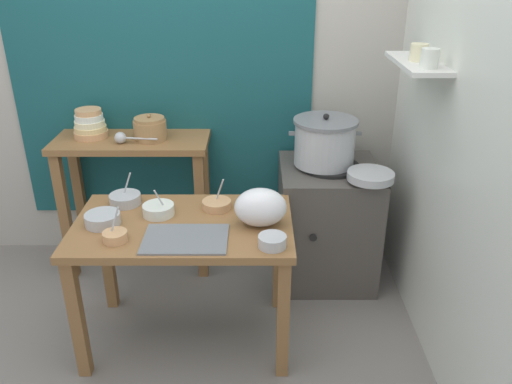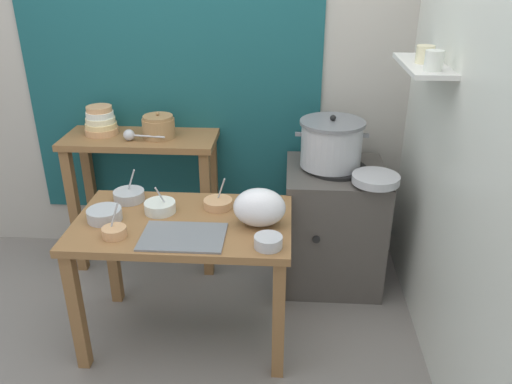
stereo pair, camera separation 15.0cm
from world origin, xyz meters
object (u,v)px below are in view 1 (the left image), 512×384
prep_bowl_2 (218,204)px  stove_block (328,222)px  prep_bowl_0 (104,218)px  prep_bowl_5 (116,236)px  prep_bowl_4 (126,199)px  serving_tray (187,239)px  plastic_bag (262,207)px  back_shelf_table (135,172)px  prep_bowl_1 (160,209)px  prep_table (185,242)px  clay_pot (151,128)px  wide_pan (372,176)px  bowl_stack_enamel (91,125)px  steamer_pot (326,142)px  prep_bowl_3 (273,241)px  ladle (123,138)px

prep_bowl_2 → stove_block: bearing=35.0°
prep_bowl_0 → prep_bowl_5: size_ratio=1.03×
stove_block → prep_bowl_5: (-1.11, -0.80, 0.36)m
stove_block → prep_bowl_4: prep_bowl_4 is taller
serving_tray → plastic_bag: 0.40m
back_shelf_table → prep_bowl_1: 0.72m
back_shelf_table → plastic_bag: plastic_bag is taller
serving_tray → prep_bowl_2: size_ratio=2.34×
prep_table → stove_block: 1.05m
plastic_bag → prep_bowl_1: size_ratio=1.59×
stove_block → prep_bowl_0: (-1.22, -0.64, 0.37)m
clay_pot → prep_bowl_5: bearing=-90.6°
wide_pan → serving_tray: bearing=-149.8°
bowl_stack_enamel → prep_table: bearing=-50.1°
steamer_pot → prep_bowl_2: steamer_pot is taller
stove_block → prep_bowl_3: stove_block is taller
stove_block → prep_bowl_5: 1.42m
prep_table → steamer_pot: (0.78, 0.64, 0.31)m
ladle → stove_block: bearing=-2.4°
clay_pot → wide_pan: size_ratio=0.75×
prep_bowl_3 → plastic_bag: bearing=104.3°
wide_pan → prep_bowl_1: bearing=-164.7°
stove_block → prep_bowl_4: 1.28m
steamer_pot → prep_bowl_2: 0.81m
stove_block → prep_table: bearing=-142.8°
serving_tray → prep_bowl_4: size_ratio=2.23×
back_shelf_table → serving_tray: 1.03m
back_shelf_table → serving_tray: back_shelf_table is taller
ladle → prep_bowl_0: bearing=-86.2°
steamer_pot → prep_table: bearing=-140.5°
serving_tray → prep_bowl_2: (0.13, 0.33, 0.02)m
prep_table → prep_bowl_4: prep_bowl_4 is taller
stove_block → bowl_stack_enamel: (-1.48, 0.17, 0.60)m
prep_bowl_0 → bowl_stack_enamel: bearing=108.3°
steamer_pot → plastic_bag: (-0.39, -0.66, -0.10)m
prep_bowl_2 → prep_bowl_1: bearing=-165.9°
back_shelf_table → prep_bowl_0: 0.77m
ladle → prep_bowl_4: size_ratio=1.47×
prep_bowl_5 → prep_table: bearing=31.3°
prep_bowl_3 → prep_bowl_4: prep_bowl_4 is taller
prep_table → back_shelf_table: back_shelf_table is taller
ladle → prep_bowl_5: (0.15, -0.85, -0.19)m
prep_bowl_5 → steamer_pot: bearing=37.4°
prep_bowl_4 → prep_bowl_5: (0.04, -0.39, -0.00)m
steamer_pot → prep_bowl_3: 0.95m
bowl_stack_enamel → prep_bowl_3: size_ratio=1.58×
ladle → plastic_bag: (0.83, -0.70, -0.12)m
prep_bowl_1 → prep_bowl_3: (0.58, -0.32, -0.00)m
steamer_pot → wide_pan: (0.24, -0.24, -0.12)m
back_shelf_table → clay_pot: size_ratio=4.77×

